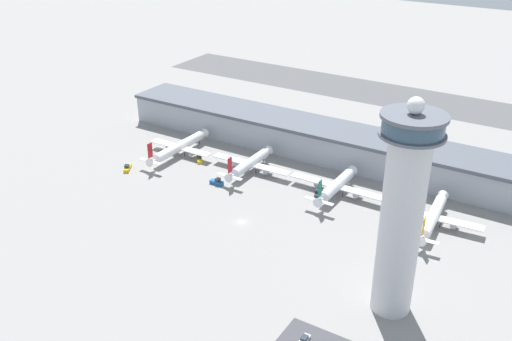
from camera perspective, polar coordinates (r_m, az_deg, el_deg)
The scene contains 13 objects.
ground_plane at distance 216.14m, azimuth -1.46°, elevation -5.18°, with size 1000.00×1000.00×0.00m, color gray.
terminal_building at distance 267.41m, azimuth 6.72°, elevation 2.95°, with size 209.51×25.00×15.17m.
runway_strip at distance 359.78m, azimuth 13.77°, elevation 7.24°, with size 314.27×44.00×0.01m, color #515154.
control_tower at distance 162.06m, azimuth 14.41°, elevation -3.87°, with size 17.50×17.50×66.30m.
airplane_gate_alpha at distance 270.17m, azimuth -7.70°, elevation 2.35°, with size 33.40×41.60×13.37m.
airplane_gate_bravo at distance 251.66m, azimuth -0.60°, elevation 0.71°, with size 38.53×34.07×13.33m.
airplane_gate_charlie at distance 234.83m, azimuth 8.05°, elevation -1.52°, with size 41.72×33.92×13.63m.
airplane_gate_delta at distance 221.39m, azimuth 17.27°, elevation -4.44°, with size 36.45×38.14×13.08m.
service_truck_catering at distance 264.25m, azimuth -5.69°, elevation 1.09°, with size 5.64×5.73×2.64m.
service_truck_fuel at distance 261.46m, azimuth -12.73°, elevation 0.27°, with size 5.62×7.34×2.76m.
service_truck_baggage at distance 235.36m, azimuth 6.18°, elevation -2.24°, with size 4.78×7.18×2.87m.
service_truck_water at distance 242.97m, azimuth -3.94°, elevation -1.16°, with size 5.94×2.44×3.01m.
car_blue_compact at distance 165.61m, azimuth 4.87°, elevation -16.45°, with size 1.95×4.21×1.54m.
Camera 1 is at (101.46, -154.05, 112.66)m, focal length 40.00 mm.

